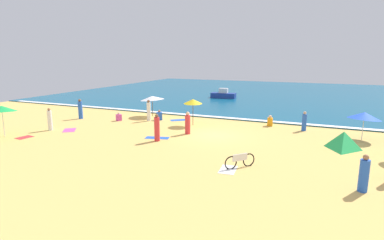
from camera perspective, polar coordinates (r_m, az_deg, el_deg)
ground_plane at (r=22.84m, az=3.57°, el=-2.80°), size 60.00×60.00×0.00m
ocean_water at (r=49.69m, az=14.82°, el=4.74°), size 60.00×44.00×0.10m
wave_breaker_foam at (r=28.67m, az=7.92°, el=0.30°), size 57.00×0.70×0.01m
beach_umbrella_0 at (r=25.73m, az=0.17°, el=3.43°), size 1.83×1.85×2.24m
beach_umbrella_2 at (r=24.26m, az=29.09°, el=0.71°), size 3.00×3.01×2.04m
beach_umbrella_3 at (r=29.90m, az=-7.33°, el=4.05°), size 2.56×2.54×2.06m
beach_umbrella_4 at (r=25.84m, az=-31.59°, el=1.79°), size 2.82×2.82×2.33m
beach_tent at (r=21.66m, az=26.07°, el=-3.30°), size 1.77×2.34×1.09m
parked_bicycle at (r=16.41m, az=8.79°, el=-7.35°), size 1.26×1.40×0.76m
beachgoer_0 at (r=28.31m, az=-6.01°, el=0.78°), size 0.64×0.64×0.91m
beachgoer_1 at (r=15.21m, az=29.04°, el=-8.77°), size 0.53×0.53×1.65m
beachgoer_2 at (r=21.19m, az=-6.46°, el=-1.55°), size 0.48×0.48×1.87m
beachgoer_3 at (r=23.00m, az=-0.80°, el=-0.67°), size 0.43×0.43×1.68m
beachgoer_4 at (r=26.54m, az=-24.66°, el=0.02°), size 0.48×0.48×1.76m
beachgoer_5 at (r=25.52m, az=19.92°, el=-0.32°), size 0.46×0.46×1.52m
beachgoer_6 at (r=26.52m, az=14.15°, el=-0.23°), size 0.45×0.45×0.92m
beachgoer_7 at (r=30.44m, az=-19.83°, el=1.82°), size 0.45×0.45×1.84m
beachgoer_8 at (r=27.94m, az=-7.95°, el=1.66°), size 0.49×0.49×1.89m
beachgoer_10 at (r=28.62m, az=-13.30°, el=0.52°), size 0.57×0.57×0.78m
beach_towel_0 at (r=26.14m, az=-21.59°, el=-1.74°), size 1.53×1.62×0.01m
beach_towel_1 at (r=28.14m, az=-2.51°, el=-0.01°), size 1.59×1.49×0.01m
beach_towel_2 at (r=16.15m, az=6.64°, el=-9.02°), size 0.94×1.40×0.01m
beach_towel_3 at (r=22.18m, az=-6.41°, el=-3.27°), size 1.80×1.09×0.01m
beach_towel_4 at (r=25.18m, az=-28.44°, el=-2.83°), size 0.91×1.16×0.01m
small_boat_0 at (r=42.61m, az=5.79°, el=4.66°), size 3.39×1.48×1.32m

